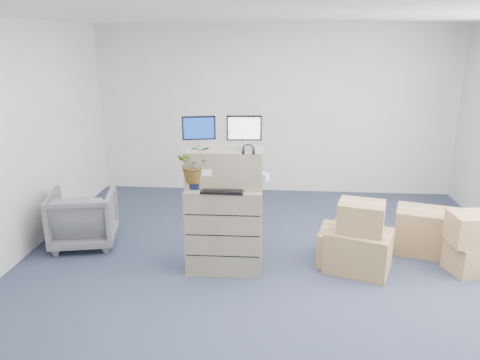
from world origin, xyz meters
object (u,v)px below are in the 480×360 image
(potted_plant, at_px, (195,169))
(office_chair, at_px, (83,215))
(filing_cabinet_lower, at_px, (225,228))
(monitor_right, at_px, (244,131))
(water_bottle, at_px, (235,175))
(monitor_left, at_px, (199,131))
(keyboard, at_px, (222,191))

(potted_plant, distance_m, office_chair, 1.87)
(filing_cabinet_lower, distance_m, monitor_right, 1.14)
(filing_cabinet_lower, relative_size, water_bottle, 4.20)
(monitor_right, xyz_separation_m, potted_plant, (-0.53, -0.13, -0.40))
(monitor_left, distance_m, office_chair, 2.06)
(monitor_left, xyz_separation_m, keyboard, (0.28, -0.22, -0.61))
(monitor_left, bearing_deg, potted_plant, -113.91)
(monitor_right, xyz_separation_m, keyboard, (-0.22, -0.21, -0.62))
(keyboard, height_order, water_bottle, water_bottle)
(keyboard, relative_size, office_chair, 0.57)
(monitor_right, bearing_deg, filing_cabinet_lower, -175.90)
(monitor_right, bearing_deg, monitor_left, 174.17)
(potted_plant, bearing_deg, monitor_left, 78.18)
(filing_cabinet_lower, distance_m, monitor_left, 1.15)
(filing_cabinet_lower, distance_m, water_bottle, 0.63)
(monitor_left, relative_size, potted_plant, 0.73)
(potted_plant, bearing_deg, monitor_right, 14.40)
(monitor_left, xyz_separation_m, water_bottle, (0.39, 0.04, -0.51))
(monitor_left, relative_size, keyboard, 0.79)
(monitor_right, height_order, keyboard, monitor_right)
(monitor_right, bearing_deg, potted_plant, -169.95)
(water_bottle, bearing_deg, filing_cabinet_lower, -144.42)
(water_bottle, relative_size, office_chair, 0.29)
(office_chair, bearing_deg, monitor_left, 151.88)
(filing_cabinet_lower, height_order, water_bottle, water_bottle)
(monitor_left, distance_m, monitor_right, 0.49)
(monitor_left, height_order, monitor_right, monitor_right)
(filing_cabinet_lower, height_order, monitor_left, monitor_left)
(keyboard, bearing_deg, office_chair, 161.22)
(filing_cabinet_lower, height_order, keyboard, keyboard)
(filing_cabinet_lower, bearing_deg, monitor_left, 169.98)
(monitor_left, height_order, potted_plant, monitor_left)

